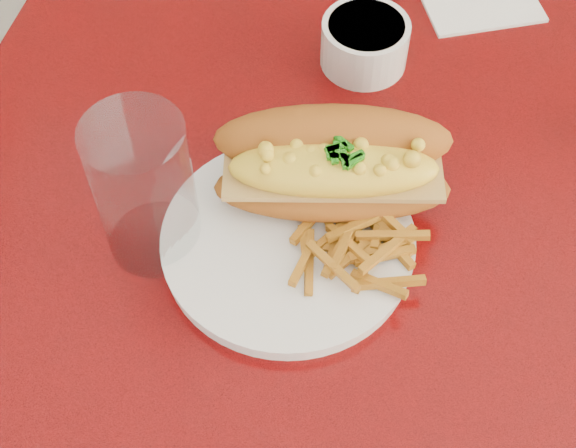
% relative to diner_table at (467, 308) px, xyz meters
% --- Properties ---
extents(diner_table, '(1.23, 0.83, 0.77)m').
position_rel_diner_table_xyz_m(diner_table, '(0.00, 0.00, 0.00)').
color(diner_table, '#BC0C0C').
rests_on(diner_table, ground).
extents(booth_bench_far, '(1.20, 0.51, 0.90)m').
position_rel_diner_table_xyz_m(booth_bench_far, '(0.00, 0.81, -0.32)').
color(booth_bench_far, '#A00A14').
rests_on(booth_bench_far, ground).
extents(dinner_plate, '(0.29, 0.29, 0.02)m').
position_rel_diner_table_xyz_m(dinner_plate, '(-0.20, -0.07, 0.17)').
color(dinner_plate, white).
rests_on(dinner_plate, diner_table).
extents(mac_hoagie, '(0.25, 0.15, 0.10)m').
position_rel_diner_table_xyz_m(mac_hoagie, '(-0.17, -0.00, 0.22)').
color(mac_hoagie, '#AA5C1B').
rests_on(mac_hoagie, dinner_plate).
extents(fries_pile, '(0.11, 0.10, 0.03)m').
position_rel_diner_table_xyz_m(fries_pile, '(-0.14, -0.07, 0.19)').
color(fries_pile, orange).
rests_on(fries_pile, dinner_plate).
extents(fork, '(0.04, 0.13, 0.00)m').
position_rel_diner_table_xyz_m(fork, '(-0.14, -0.06, 0.18)').
color(fork, silver).
rests_on(fork, dinner_plate).
extents(gravy_ramekin, '(0.12, 0.12, 0.05)m').
position_rel_diner_table_xyz_m(gravy_ramekin, '(-0.17, 0.20, 0.19)').
color(gravy_ramekin, white).
rests_on(gravy_ramekin, diner_table).
extents(sauce_cup_left, '(0.07, 0.07, 0.03)m').
position_rel_diner_table_xyz_m(sauce_cup_left, '(-0.17, 0.05, 0.18)').
color(sauce_cup_left, black).
rests_on(sauce_cup_left, diner_table).
extents(water_tumbler, '(0.11, 0.11, 0.16)m').
position_rel_diner_table_xyz_m(water_tumbler, '(-0.32, -0.08, 0.24)').
color(water_tumbler, '#A1C0CF').
rests_on(water_tumbler, diner_table).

